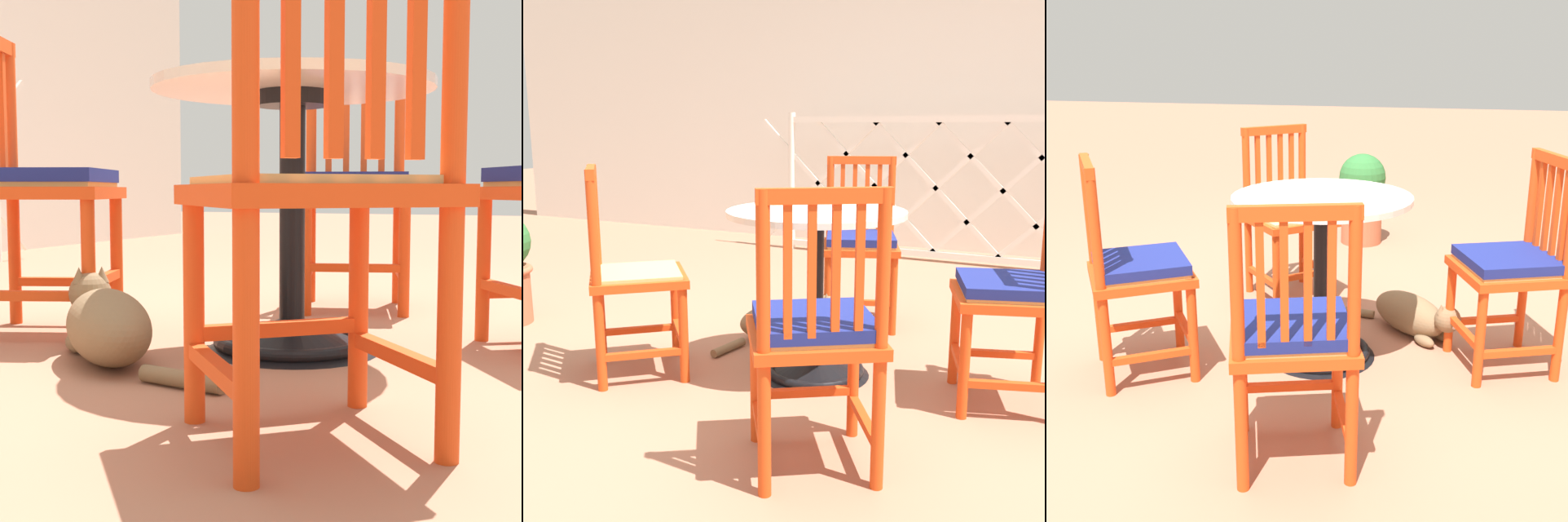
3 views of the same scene
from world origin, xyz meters
TOP-DOWN VIEW (x-y plane):
  - ground_plane at (0.00, 0.00)m, footprint 24.00×24.00m
  - building_wall_backdrop at (0.00, 3.39)m, footprint 10.00×0.20m
  - lattice_fence_panel at (0.26, 2.75)m, footprint 3.61×0.06m
  - cafe_table at (0.10, 0.14)m, footprint 0.76×0.76m
  - orange_chair_facing_out at (0.02, 0.93)m, footprint 0.52×0.52m
  - orange_chair_by_planter at (-0.62, -0.19)m, footprint 0.56×0.56m
  - orange_chair_tucked_in at (0.41, -0.57)m, footprint 0.55×0.55m
  - orange_chair_at_corner at (0.90, 0.21)m, footprint 0.50×0.50m
  - tabby_cat at (-0.22, 0.53)m, footprint 0.46×0.65m

SIDE VIEW (x-z plane):
  - ground_plane at x=0.00m, z-range 0.00..0.00m
  - tabby_cat at x=-0.22m, z-range -0.02..0.21m
  - cafe_table at x=0.10m, z-range -0.08..0.65m
  - orange_chair_by_planter at x=-0.62m, z-range -0.02..0.89m
  - orange_chair_facing_out at x=0.02m, z-range -0.01..0.90m
  - orange_chair_tucked_in at x=0.41m, z-range -0.01..0.90m
  - orange_chair_at_corner at x=0.90m, z-range -0.01..0.90m
  - lattice_fence_panel at x=0.26m, z-range 0.00..1.19m
  - building_wall_backdrop at x=0.00m, z-range 0.00..2.80m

